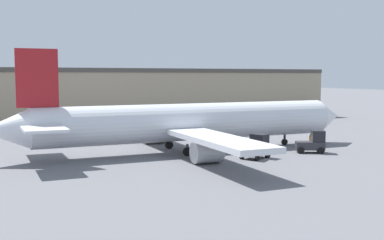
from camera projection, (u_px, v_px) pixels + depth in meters
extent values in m
plane|color=slate|center=(192.00, 151.00, 52.20)|extent=(400.00, 400.00, 0.00)
cube|color=gray|center=(94.00, 98.00, 81.11)|extent=(89.82, 13.31, 8.68)
cube|color=#47423D|center=(93.00, 70.00, 80.68)|extent=(89.82, 13.57, 0.70)
cylinder|color=silver|center=(192.00, 122.00, 51.90)|extent=(33.62, 6.75, 3.99)
cone|color=silver|center=(327.00, 116.00, 59.28)|extent=(3.50, 4.16, 3.91)
cone|color=silver|center=(5.00, 130.00, 44.27)|extent=(4.68, 4.14, 3.79)
cube|color=silver|center=(149.00, 121.00, 59.93)|extent=(5.25, 15.29, 0.50)
cube|color=silver|center=(218.00, 140.00, 42.65)|extent=(5.25, 15.29, 0.50)
cylinder|color=#B7B7BC|center=(155.00, 135.00, 58.02)|extent=(2.91, 2.26, 2.04)
cylinder|color=#B7B7BC|center=(207.00, 152.00, 44.83)|extent=(2.91, 2.26, 2.04)
cube|color=maroon|center=(37.00, 78.00, 45.04)|extent=(3.87, 0.68, 5.51)
cube|color=silver|center=(34.00, 120.00, 49.43)|extent=(3.97, 5.06, 0.24)
cube|color=silver|center=(44.00, 129.00, 41.45)|extent=(3.97, 5.06, 0.24)
cylinder|color=#38383D|center=(285.00, 140.00, 57.00)|extent=(0.28, 0.28, 1.23)
cylinder|color=black|center=(285.00, 142.00, 57.02)|extent=(0.73, 0.41, 0.70)
cylinder|color=#38383D|center=(187.00, 150.00, 49.11)|extent=(0.28, 0.28, 1.23)
cylinder|color=black|center=(187.00, 152.00, 49.13)|extent=(0.93, 0.42, 0.90)
cylinder|color=#38383D|center=(169.00, 144.00, 53.83)|extent=(0.28, 0.28, 1.23)
cylinder|color=black|center=(169.00, 145.00, 53.84)|extent=(0.93, 0.42, 0.90)
cylinder|color=#1E2338|center=(311.00, 144.00, 55.02)|extent=(0.26, 0.26, 0.78)
cylinder|color=orange|center=(311.00, 138.00, 54.96)|extent=(0.36, 0.36, 0.62)
sphere|color=tan|center=(311.00, 134.00, 54.92)|extent=(0.23, 0.23, 0.23)
cube|color=#2D2D33|center=(310.00, 146.00, 51.24)|extent=(3.29, 2.84, 0.84)
cube|color=black|center=(318.00, 136.00, 51.09)|extent=(1.81, 1.81, 1.20)
cylinder|color=black|center=(321.00, 151.00, 50.48)|extent=(0.73, 0.61, 0.68)
cylinder|color=black|center=(318.00, 149.00, 51.93)|extent=(0.73, 0.61, 0.68)
cylinder|color=black|center=(301.00, 150.00, 50.63)|extent=(0.73, 0.61, 0.68)
cylinder|color=black|center=(299.00, 148.00, 52.08)|extent=(0.73, 0.61, 0.68)
cube|color=silver|center=(255.00, 151.00, 47.72)|extent=(3.41, 2.71, 0.84)
cube|color=black|center=(259.00, 140.00, 48.27)|extent=(1.80, 1.92, 1.21)
cube|color=#333333|center=(252.00, 141.00, 47.21)|extent=(2.18, 1.81, 0.72)
cylinder|color=black|center=(268.00, 155.00, 48.03)|extent=(0.70, 0.50, 0.64)
cylinder|color=black|center=(253.00, 153.00, 49.10)|extent=(0.70, 0.50, 0.64)
cylinder|color=black|center=(257.00, 158.00, 46.41)|extent=(0.70, 0.50, 0.64)
cylinder|color=black|center=(242.00, 156.00, 47.49)|extent=(0.70, 0.50, 0.64)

